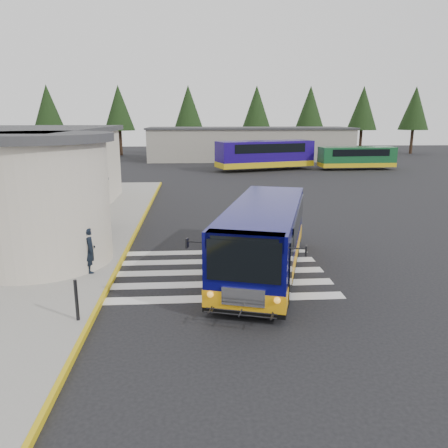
{
  "coord_description": "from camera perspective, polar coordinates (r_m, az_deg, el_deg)",
  "views": [
    {
      "loc": [
        -1.14,
        -15.83,
        5.51
      ],
      "look_at": [
        -0.13,
        -0.5,
        1.73
      ],
      "focal_mm": 35.0,
      "sensor_mm": 36.0,
      "label": 1
    }
  ],
  "objects": [
    {
      "name": "station_building",
      "position": [
        24.9,
        -26.82,
        5.55
      ],
      "size": [
        12.7,
        18.7,
        4.8
      ],
      "color": "beige",
      "rests_on": "ground"
    },
    {
      "name": "crosswalk",
      "position": [
        16.02,
        -1.27,
        -6.28
      ],
      "size": [
        8.0,
        5.35,
        0.01
      ],
      "color": "silver",
      "rests_on": "ground"
    },
    {
      "name": "transit_bus",
      "position": [
        15.64,
        5.2,
        -2.22
      ],
      "size": [
        4.99,
        9.19,
        2.52
      ],
      "rotation": [
        0.0,
        0.0,
        -0.29
      ],
      "color": "#070753",
      "rests_on": "ground"
    },
    {
      "name": "far_bus_b",
      "position": [
        49.34,
        16.94,
        8.38
      ],
      "size": [
        8.12,
        2.62,
        2.07
      ],
      "rotation": [
        0.0,
        0.0,
        1.62
      ],
      "color": "#144B26",
      "rests_on": "ground"
    },
    {
      "name": "ground",
      "position": [
        16.8,
        0.32,
        -5.32
      ],
      "size": [
        140.0,
        140.0,
        0.0
      ],
      "primitive_type": "plane",
      "color": "black",
      "rests_on": "ground"
    },
    {
      "name": "depot_building",
      "position": [
        58.37,
        3.31,
        10.45
      ],
      "size": [
        26.4,
        8.4,
        4.2
      ],
      "color": "gray",
      "rests_on": "ground"
    },
    {
      "name": "pedestrian_a",
      "position": [
        16.04,
        -17.13,
        -3.26
      ],
      "size": [
        0.51,
        0.66,
        1.63
      ],
      "primitive_type": "imported",
      "rotation": [
        0.0,
        0.0,
        1.78
      ],
      "color": "black",
      "rests_on": "sidewalk"
    },
    {
      "name": "curb_strip",
      "position": [
        20.77,
        -11.71,
        -1.63
      ],
      "size": [
        0.12,
        34.0,
        0.16
      ],
      "primitive_type": "cube",
      "color": "gold",
      "rests_on": "ground"
    },
    {
      "name": "sidewalk",
      "position": [
        22.02,
        -24.57,
        -1.75
      ],
      "size": [
        10.0,
        34.0,
        0.15
      ],
      "primitive_type": "cube",
      "color": "gray",
      "rests_on": "ground"
    },
    {
      "name": "bollard",
      "position": [
        12.53,
        -18.7,
        -9.4
      ],
      "size": [
        0.09,
        0.09,
        1.15
      ],
      "primitive_type": "cylinder",
      "color": "black",
      "rests_on": "sidewalk"
    },
    {
      "name": "pedestrian_b",
      "position": [
        16.84,
        -21.66,
        -2.76
      ],
      "size": [
        0.84,
        0.96,
        1.68
      ],
      "primitive_type": "imported",
      "rotation": [
        0.0,
        0.0,
        -1.28
      ],
      "color": "black",
      "rests_on": "sidewalk"
    },
    {
      "name": "far_bus_a",
      "position": [
        46.76,
        5.35,
        9.11
      ],
      "size": [
        10.67,
        5.68,
        2.65
      ],
      "rotation": [
        0.0,
        0.0,
        1.86
      ],
      "color": "#1A0864",
      "rests_on": "ground"
    },
    {
      "name": "tree_line",
      "position": [
        66.26,
        2.76,
        14.89
      ],
      "size": [
        58.4,
        4.4,
        10.0
      ],
      "color": "black",
      "rests_on": "ground"
    }
  ]
}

